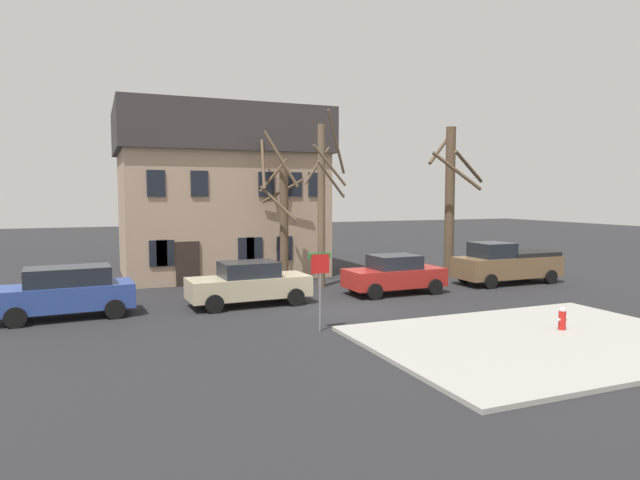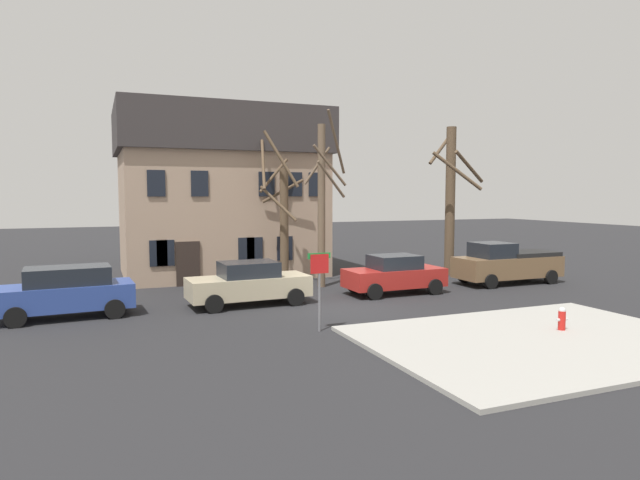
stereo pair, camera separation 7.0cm
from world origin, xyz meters
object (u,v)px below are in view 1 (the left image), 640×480
fire_hydrant (562,318)px  car_beige_sedan (249,283)px  car_blue_wagon (67,291)px  tree_bare_mid (322,200)px  building_main (220,191)px  bicycle_leaning (242,286)px  street_sign_pole (320,276)px  car_red_sedan (394,274)px  tree_bare_near (282,216)px  pickup_truck_brown (507,263)px  tree_bare_far (450,197)px

fire_hydrant → car_beige_sedan: bearing=134.4°
car_blue_wagon → fire_hydrant: bearing=-29.9°
tree_bare_mid → fire_hydrant: size_ratio=11.24×
building_main → bicycle_leaning: bearing=-94.8°
tree_bare_mid → car_blue_wagon: 11.43m
car_beige_sedan → street_sign_pole: (0.98, -4.87, 0.90)m
building_main → car_red_sedan: bearing=-58.3°
tree_bare_mid → fire_hydrant: (3.55, -10.75, -3.54)m
tree_bare_near → building_main: bearing=110.5°
tree_bare_near → car_red_sedan: bearing=-47.5°
car_blue_wagon → pickup_truck_brown: bearing=0.3°
car_red_sedan → tree_bare_near: bearing=132.5°
tree_bare_far → car_blue_wagon: size_ratio=1.73×
tree_bare_near → car_red_sedan: size_ratio=1.66×
car_blue_wagon → pickup_truck_brown: 19.33m
tree_bare_mid → car_red_sedan: bearing=-51.5°
tree_bare_near → bicycle_leaning: (-2.46, -1.85, -2.92)m
fire_hydrant → bicycle_leaning: 12.68m
building_main → car_blue_wagon: size_ratio=2.34×
tree_bare_near → bicycle_leaning: bearing=-143.1°
building_main → pickup_truck_brown: 15.27m
tree_bare_near → tree_bare_mid: 2.13m
tree_bare_mid → car_red_sedan: 4.77m
fire_hydrant → street_sign_pole: street_sign_pole is taller
car_beige_sedan → pickup_truck_brown: 12.89m
tree_bare_far → car_red_sedan: bearing=-145.7°
tree_bare_mid → fire_hydrant: 11.86m
tree_bare_near → street_sign_pole: size_ratio=2.91×
car_beige_sedan → pickup_truck_brown: size_ratio=0.90×
car_beige_sedan → street_sign_pole: 5.05m
pickup_truck_brown → bicycle_leaning: (-12.61, 1.88, -0.60)m
car_beige_sedan → tree_bare_far: bearing=17.6°
tree_bare_mid → pickup_truck_brown: tree_bare_mid is taller
pickup_truck_brown → fire_hydrant: pickup_truck_brown is taller
car_red_sedan → car_blue_wagon: bearing=178.9°
car_beige_sedan → car_red_sedan: 6.47m
car_blue_wagon → car_beige_sedan: car_blue_wagon is taller
bicycle_leaning → fire_hydrant: bearing=-53.6°
building_main → car_red_sedan: 11.28m
pickup_truck_brown → bicycle_leaning: size_ratio=3.08×
car_blue_wagon → bicycle_leaning: 7.03m
tree_bare_near → fire_hydrant: tree_bare_near is taller
car_red_sedan → fire_hydrant: size_ratio=6.10×
tree_bare_mid → car_beige_sedan: tree_bare_mid is taller
tree_bare_near → tree_bare_far: tree_bare_far is taller
building_main → car_blue_wagon: 12.00m
car_red_sedan → bicycle_leaning: bearing=160.2°
building_main → tree_bare_mid: building_main is taller
tree_bare_near → street_sign_pole: (-1.75, -8.95, -1.54)m
street_sign_pole → tree_bare_far: bearing=38.1°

